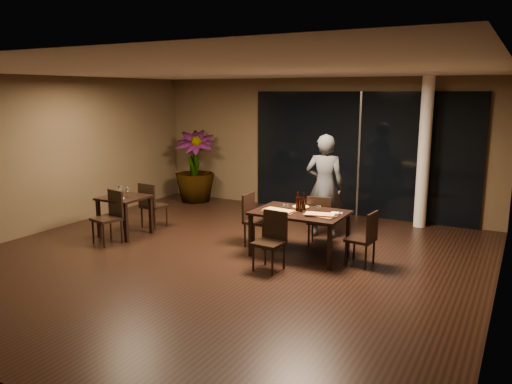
# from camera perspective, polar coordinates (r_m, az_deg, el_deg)

# --- Properties ---
(ground) EXTENTS (8.00, 8.00, 0.00)m
(ground) POSITION_cam_1_polar(r_m,az_deg,el_deg) (8.25, -3.74, -7.67)
(ground) COLOR black
(ground) RESTS_ON ground
(wall_back) EXTENTS (8.00, 0.10, 3.00)m
(wall_back) POSITION_cam_1_polar(r_m,az_deg,el_deg) (11.48, 7.13, 5.34)
(wall_back) COLOR brown
(wall_back) RESTS_ON ground
(wall_left) EXTENTS (0.10, 8.00, 3.00)m
(wall_left) POSITION_cam_1_polar(r_m,az_deg,el_deg) (10.62, -22.66, 4.07)
(wall_left) COLOR brown
(wall_left) RESTS_ON ground
(wall_right) EXTENTS (0.10, 8.00, 3.00)m
(wall_right) POSITION_cam_1_polar(r_m,az_deg,el_deg) (6.67, 26.88, -0.12)
(wall_right) COLOR brown
(wall_right) RESTS_ON ground
(ceiling) EXTENTS (8.00, 8.00, 0.04)m
(ceiling) POSITION_cam_1_polar(r_m,az_deg,el_deg) (7.81, -4.03, 13.79)
(ceiling) COLOR silver
(ceiling) RESTS_ON wall_back
(window_panel) EXTENTS (5.00, 0.06, 2.70)m
(window_panel) POSITION_cam_1_polar(r_m,az_deg,el_deg) (11.08, 11.76, 4.20)
(window_panel) COLOR black
(window_panel) RESTS_ON ground
(column) EXTENTS (0.24, 0.24, 3.00)m
(column) POSITION_cam_1_polar(r_m,az_deg,el_deg) (10.44, 18.65, 4.24)
(column) COLOR white
(column) RESTS_ON ground
(main_table) EXTENTS (1.50, 1.00, 0.75)m
(main_table) POSITION_cam_1_polar(r_m,az_deg,el_deg) (8.28, 5.06, -2.74)
(main_table) COLOR black
(main_table) RESTS_ON ground
(side_table) EXTENTS (0.80, 0.80, 0.75)m
(side_table) POSITION_cam_1_polar(r_m,az_deg,el_deg) (9.75, -14.80, -1.24)
(side_table) COLOR black
(side_table) RESTS_ON ground
(chair_main_far) EXTENTS (0.50, 0.50, 0.92)m
(chair_main_far) POSITION_cam_1_polar(r_m,az_deg,el_deg) (8.83, 7.31, -2.99)
(chair_main_far) COLOR black
(chair_main_far) RESTS_ON ground
(chair_main_near) EXTENTS (0.45, 0.45, 0.90)m
(chair_main_near) POSITION_cam_1_polar(r_m,az_deg,el_deg) (7.66, 1.79, -5.20)
(chair_main_near) COLOR black
(chair_main_near) RESTS_ON ground
(chair_main_left) EXTENTS (0.45, 0.45, 0.93)m
(chair_main_left) POSITION_cam_1_polar(r_m,az_deg,el_deg) (8.83, -0.21, -2.84)
(chair_main_left) COLOR black
(chair_main_left) RESTS_ON ground
(chair_main_right) EXTENTS (0.44, 0.44, 0.87)m
(chair_main_right) POSITION_cam_1_polar(r_m,az_deg,el_deg) (7.97, 12.38, -4.91)
(chair_main_right) COLOR black
(chair_main_right) RESTS_ON ground
(chair_side_far) EXTENTS (0.45, 0.45, 0.92)m
(chair_side_far) POSITION_cam_1_polar(r_m,az_deg,el_deg) (10.16, -11.92, -1.23)
(chair_side_far) COLOR black
(chair_side_far) RESTS_ON ground
(chair_side_near) EXTENTS (0.53, 0.53, 0.95)m
(chair_side_near) POSITION_cam_1_polar(r_m,az_deg,el_deg) (9.36, -16.29, -2.41)
(chair_side_near) COLOR black
(chair_side_near) RESTS_ON ground
(diner) EXTENTS (0.73, 0.56, 1.94)m
(diner) POSITION_cam_1_polar(r_m,az_deg,el_deg) (9.34, 7.84, 0.66)
(diner) COLOR #2D3032
(diner) RESTS_ON ground
(potted_plant) EXTENTS (1.30, 1.30, 1.75)m
(potted_plant) POSITION_cam_1_polar(r_m,az_deg,el_deg) (12.43, -7.03, 2.91)
(potted_plant) COLOR #204818
(potted_plant) RESTS_ON ground
(pizza_board_left) EXTENTS (0.54, 0.27, 0.01)m
(pizza_board_left) POSITION_cam_1_polar(r_m,az_deg,el_deg) (8.20, 2.60, -2.25)
(pizza_board_left) COLOR #462E16
(pizza_board_left) RESTS_ON main_table
(pizza_board_right) EXTENTS (0.55, 0.35, 0.01)m
(pizza_board_right) POSITION_cam_1_polar(r_m,az_deg,el_deg) (8.00, 7.31, -2.69)
(pizza_board_right) COLOR #4E2D19
(pizza_board_right) RESTS_ON main_table
(oblong_pizza_left) EXTENTS (0.50, 0.28, 0.02)m
(oblong_pizza_left) POSITION_cam_1_polar(r_m,az_deg,el_deg) (8.20, 2.60, -2.14)
(oblong_pizza_left) COLOR maroon
(oblong_pizza_left) RESTS_ON pizza_board_left
(oblong_pizza_right) EXTENTS (0.48, 0.30, 0.02)m
(oblong_pizza_right) POSITION_cam_1_polar(r_m,az_deg,el_deg) (7.99, 7.31, -2.57)
(oblong_pizza_right) COLOR maroon
(oblong_pizza_right) RESTS_ON pizza_board_right
(round_pizza) EXTENTS (0.27, 0.27, 0.01)m
(round_pizza) POSITION_cam_1_polar(r_m,az_deg,el_deg) (8.55, 5.13, -1.72)
(round_pizza) COLOR #AD2B13
(round_pizza) RESTS_ON main_table
(bottle_a) EXTENTS (0.07, 0.07, 0.32)m
(bottle_a) POSITION_cam_1_polar(r_m,az_deg,el_deg) (8.29, 4.80, -1.06)
(bottle_a) COLOR black
(bottle_a) RESTS_ON main_table
(bottle_b) EXTENTS (0.06, 0.06, 0.26)m
(bottle_b) POSITION_cam_1_polar(r_m,az_deg,el_deg) (8.21, 5.17, -1.40)
(bottle_b) COLOR black
(bottle_b) RESTS_ON main_table
(bottle_c) EXTENTS (0.06, 0.06, 0.29)m
(bottle_c) POSITION_cam_1_polar(r_m,az_deg,el_deg) (8.34, 5.50, -1.08)
(bottle_c) COLOR black
(bottle_c) RESTS_ON main_table
(tumbler_left) EXTENTS (0.08, 0.08, 0.10)m
(tumbler_left) POSITION_cam_1_polar(r_m,az_deg,el_deg) (8.40, 3.42, -1.64)
(tumbler_left) COLOR white
(tumbler_left) RESTS_ON main_table
(tumbler_right) EXTENTS (0.08, 0.08, 0.10)m
(tumbler_right) POSITION_cam_1_polar(r_m,az_deg,el_deg) (8.30, 7.11, -1.88)
(tumbler_right) COLOR white
(tumbler_right) RESTS_ON main_table
(napkin_near) EXTENTS (0.20, 0.16, 0.01)m
(napkin_near) POSITION_cam_1_polar(r_m,az_deg,el_deg) (7.99, 8.48, -2.73)
(napkin_near) COLOR white
(napkin_near) RESTS_ON main_table
(napkin_far) EXTENTS (0.20, 0.13, 0.01)m
(napkin_far) POSITION_cam_1_polar(r_m,az_deg,el_deg) (8.20, 9.19, -2.39)
(napkin_far) COLOR white
(napkin_far) RESTS_ON main_table
(wine_glass_a) EXTENTS (0.09, 0.09, 0.19)m
(wine_glass_a) POSITION_cam_1_polar(r_m,az_deg,el_deg) (9.85, -15.27, 0.19)
(wine_glass_a) COLOR white
(wine_glass_a) RESTS_ON side_table
(wine_glass_b) EXTENTS (0.09, 0.09, 0.19)m
(wine_glass_b) POSITION_cam_1_polar(r_m,az_deg,el_deg) (9.64, -14.49, -0.00)
(wine_glass_b) COLOR white
(wine_glass_b) RESTS_ON side_table
(side_napkin) EXTENTS (0.20, 0.15, 0.01)m
(side_napkin) POSITION_cam_1_polar(r_m,az_deg,el_deg) (9.54, -15.45, -0.72)
(side_napkin) COLOR white
(side_napkin) RESTS_ON side_table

